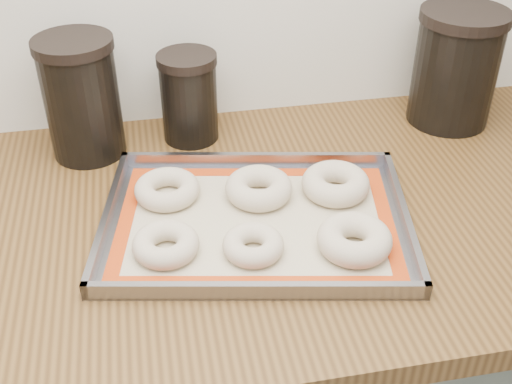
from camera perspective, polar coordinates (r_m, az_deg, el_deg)
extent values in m
cube|color=brown|center=(1.04, 3.96, -1.91)|extent=(3.06, 0.68, 0.04)
cube|color=gray|center=(0.98, 0.00, -2.76)|extent=(0.51, 0.41, 0.00)
cube|color=gray|center=(1.10, -0.01, 2.89)|extent=(0.45, 0.10, 0.02)
cube|color=gray|center=(0.85, 0.01, -8.76)|extent=(0.45, 0.10, 0.02)
cube|color=gray|center=(1.00, -13.02, -2.13)|extent=(0.07, 0.33, 0.02)
cube|color=gray|center=(1.00, 13.02, -2.12)|extent=(0.07, 0.33, 0.02)
cube|color=#C6B793|center=(0.98, 0.00, -2.63)|extent=(0.47, 0.36, 0.00)
cube|color=#BA370C|center=(1.09, 0.00, 1.78)|extent=(0.42, 0.10, 0.00)
cube|color=#BA370C|center=(0.88, 0.01, -7.98)|extent=(0.42, 0.10, 0.00)
cube|color=#BA370C|center=(1.00, -11.51, -2.53)|extent=(0.07, 0.25, 0.00)
cube|color=#BA370C|center=(1.00, 11.50, -2.52)|extent=(0.07, 0.25, 0.00)
torus|color=beige|center=(0.92, -8.02, -4.63)|extent=(0.10, 0.10, 0.03)
torus|color=beige|center=(0.91, -0.25, -4.73)|extent=(0.12, 0.12, 0.03)
torus|color=beige|center=(0.93, 8.74, -4.19)|extent=(0.14, 0.14, 0.04)
torus|color=beige|center=(1.03, -7.91, 0.24)|extent=(0.12, 0.12, 0.03)
torus|color=beige|center=(1.02, 0.25, 0.36)|extent=(0.14, 0.14, 0.04)
torus|color=beige|center=(1.04, 7.08, 0.75)|extent=(0.12, 0.12, 0.04)
cylinder|color=black|center=(1.15, -15.17, 7.67)|extent=(0.13, 0.13, 0.19)
cylinder|color=black|center=(1.10, -16.02, 12.54)|extent=(0.13, 0.13, 0.02)
cylinder|color=black|center=(1.17, -5.95, 8.00)|extent=(0.10, 0.10, 0.15)
cylinder|color=black|center=(1.14, -6.20, 11.65)|extent=(0.11, 0.11, 0.02)
cylinder|color=black|center=(1.27, 17.24, 10.11)|extent=(0.15, 0.15, 0.20)
cylinder|color=black|center=(1.23, 18.13, 14.64)|extent=(0.16, 0.16, 0.02)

